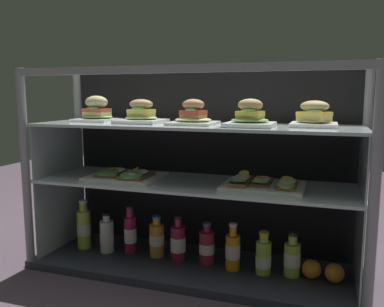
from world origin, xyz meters
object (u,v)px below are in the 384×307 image
at_px(plated_roll_sandwich_right_of_center, 314,117).
at_px(juice_bottle_front_right_end, 207,247).
at_px(plated_roll_sandwich_far_right, 250,118).
at_px(juice_bottle_front_middle, 178,242).
at_px(juice_bottle_near_post, 157,239).
at_px(juice_bottle_back_center, 130,233).
at_px(plated_roll_sandwich_near_left_corner, 97,112).
at_px(plated_roll_sandwich_near_right_corner, 141,115).
at_px(plated_roll_sandwich_center, 193,116).
at_px(juice_bottle_tucked_behind, 263,257).
at_px(open_sandwich_tray_mid_left, 125,175).
at_px(juice_bottle_back_left, 292,258).
at_px(orange_fruit_beside_bottles, 312,269).
at_px(juice_bottle_back_right, 107,235).
at_px(orange_fruit_near_left_post, 335,273).
at_px(juice_bottle_front_left_end, 233,251).
at_px(juice_bottle_front_fourth, 84,228).
at_px(open_sandwich_tray_mid_right, 263,184).

height_order(plated_roll_sandwich_right_of_center, juice_bottle_front_right_end, plated_roll_sandwich_right_of_center).
relative_size(plated_roll_sandwich_far_right, juice_bottle_front_middle, 0.90).
height_order(plated_roll_sandwich_right_of_center, juice_bottle_near_post, plated_roll_sandwich_right_of_center).
distance_m(plated_roll_sandwich_far_right, juice_bottle_back_center, 0.85).
bearing_deg(plated_roll_sandwich_far_right, plated_roll_sandwich_near_left_corner, 172.28).
relative_size(plated_roll_sandwich_near_right_corner, plated_roll_sandwich_center, 1.02).
bearing_deg(juice_bottle_front_right_end, juice_bottle_tucked_behind, -5.31).
bearing_deg(juice_bottle_near_post, open_sandwich_tray_mid_left, -153.19).
bearing_deg(plated_roll_sandwich_far_right, juice_bottle_back_left, 21.53).
relative_size(open_sandwich_tray_mid_left, juice_bottle_front_middle, 1.54).
height_order(plated_roll_sandwich_near_left_corner, juice_bottle_front_middle, plated_roll_sandwich_near_left_corner).
distance_m(plated_roll_sandwich_center, orange_fruit_beside_bottles, 0.84).
distance_m(plated_roll_sandwich_near_right_corner, juice_bottle_front_middle, 0.63).
distance_m(juice_bottle_near_post, juice_bottle_back_left, 0.65).
xyz_separation_m(plated_roll_sandwich_right_of_center, juice_bottle_back_left, (-0.07, -0.01, -0.62)).
xyz_separation_m(juice_bottle_back_right, orange_fruit_near_left_post, (1.09, 0.00, -0.04)).
xyz_separation_m(open_sandwich_tray_mid_left, juice_bottle_front_middle, (0.25, 0.05, -0.32)).
height_order(juice_bottle_back_right, juice_bottle_front_left_end, juice_bottle_front_left_end).
bearing_deg(juice_bottle_back_right, juice_bottle_front_right_end, 2.30).
relative_size(juice_bottle_front_right_end, juice_bottle_back_left, 0.98).
bearing_deg(plated_roll_sandwich_far_right, juice_bottle_front_fourth, 175.73).
relative_size(plated_roll_sandwich_center, juice_bottle_front_left_end, 0.94).
distance_m(plated_roll_sandwich_near_left_corner, open_sandwich_tray_mid_right, 0.90).
relative_size(juice_bottle_front_middle, orange_fruit_near_left_post, 2.74).
height_order(plated_roll_sandwich_near_left_corner, plated_roll_sandwich_right_of_center, plated_roll_sandwich_near_left_corner).
bearing_deg(plated_roll_sandwich_center, juice_bottle_front_right_end, 30.50).
bearing_deg(juice_bottle_tucked_behind, juice_bottle_front_left_end, -178.32).
bearing_deg(juice_bottle_front_middle, open_sandwich_tray_mid_right, -5.32).
height_order(open_sandwich_tray_mid_left, juice_bottle_front_middle, open_sandwich_tray_mid_left).
distance_m(plated_roll_sandwich_far_right, open_sandwich_tray_mid_left, 0.66).
bearing_deg(plated_roll_sandwich_right_of_center, juice_bottle_front_fourth, -179.23).
distance_m(juice_bottle_front_fourth, orange_fruit_near_left_post, 1.23).
bearing_deg(plated_roll_sandwich_far_right, juice_bottle_tucked_behind, 42.01).
height_order(plated_roll_sandwich_far_right, juice_bottle_front_fourth, plated_roll_sandwich_far_right).
distance_m(open_sandwich_tray_mid_right, juice_bottle_back_center, 0.73).
bearing_deg(plated_roll_sandwich_near_left_corner, juice_bottle_front_middle, -4.66).
distance_m(open_sandwich_tray_mid_left, open_sandwich_tray_mid_right, 0.65).
relative_size(plated_roll_sandwich_near_right_corner, open_sandwich_tray_mid_right, 0.61).
height_order(plated_roll_sandwich_near_left_corner, juice_bottle_front_fourth, plated_roll_sandwich_near_left_corner).
relative_size(plated_roll_sandwich_center, juice_bottle_near_post, 1.00).
xyz_separation_m(plated_roll_sandwich_near_right_corner, open_sandwich_tray_mid_right, (0.58, -0.03, -0.28)).
distance_m(open_sandwich_tray_mid_right, juice_bottle_front_fourth, 0.97).
xyz_separation_m(plated_roll_sandwich_right_of_center, juice_bottle_front_left_end, (-0.33, -0.03, -0.61)).
height_order(plated_roll_sandwich_center, juice_bottle_tucked_behind, plated_roll_sandwich_center).
bearing_deg(juice_bottle_near_post, juice_bottle_front_right_end, -0.72).
distance_m(plated_roll_sandwich_center, juice_bottle_front_fourth, 0.84).
relative_size(plated_roll_sandwich_near_left_corner, juice_bottle_back_right, 0.94).
distance_m(plated_roll_sandwich_right_of_center, open_sandwich_tray_mid_right, 0.35).
distance_m(juice_bottle_front_fourth, orange_fruit_beside_bottles, 1.13).
xyz_separation_m(juice_bottle_front_fourth, juice_bottle_near_post, (0.40, 0.02, -0.02)).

